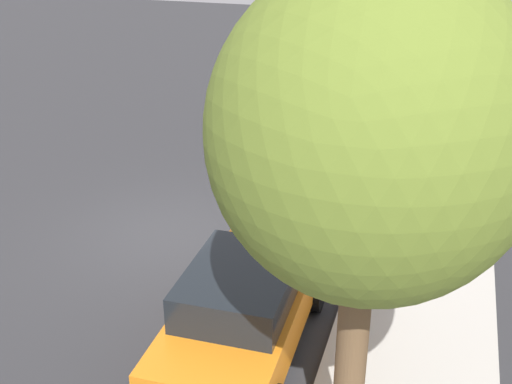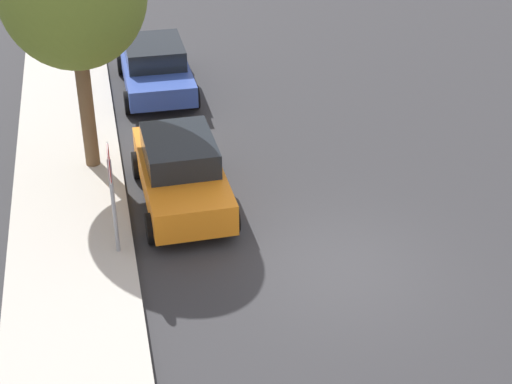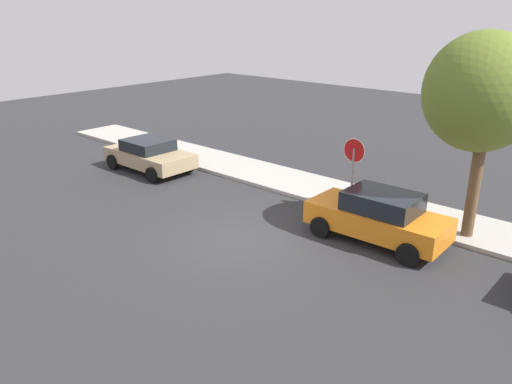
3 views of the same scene
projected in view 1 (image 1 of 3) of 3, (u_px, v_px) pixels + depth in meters
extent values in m
plane|color=#2D2D30|center=(169.00, 233.00, 13.35)|extent=(60.00, 60.00, 0.00)
cube|color=#B2ADA3|center=(423.00, 269.00, 11.92)|extent=(32.00, 2.51, 0.14)
cylinder|color=gray|center=(366.00, 247.00, 10.59)|extent=(0.08, 0.08, 2.21)
cylinder|color=white|center=(371.00, 191.00, 10.16)|extent=(0.82, 0.04, 0.82)
cylinder|color=red|center=(371.00, 191.00, 10.16)|extent=(0.76, 0.05, 0.76)
cube|color=orange|center=(243.00, 316.00, 9.64)|extent=(4.13, 1.78, 0.68)
cube|color=black|center=(241.00, 285.00, 9.27)|extent=(2.09, 1.54, 0.55)
cylinder|color=black|center=(154.00, 383.00, 8.78)|extent=(0.64, 0.23, 0.64)
cylinder|color=black|center=(316.00, 293.00, 10.77)|extent=(0.64, 0.23, 0.64)
cylinder|color=black|center=(221.00, 278.00, 11.20)|extent=(0.64, 0.23, 0.64)
cube|color=tan|center=(352.00, 112.00, 18.94)|extent=(4.05, 1.90, 0.57)
cube|color=black|center=(354.00, 94.00, 18.79)|extent=(1.86, 1.67, 0.47)
cylinder|color=black|center=(329.00, 105.00, 20.51)|extent=(0.64, 0.22, 0.64)
cylinder|color=black|center=(389.00, 110.00, 20.00)|extent=(0.64, 0.22, 0.64)
cylinder|color=black|center=(310.00, 132.00, 18.12)|extent=(0.64, 0.22, 0.64)
cylinder|color=black|center=(377.00, 139.00, 17.61)|extent=(0.64, 0.22, 0.64)
cylinder|color=brown|center=(350.00, 373.00, 6.96)|extent=(0.34, 0.34, 3.35)
ellipsoid|color=olive|center=(371.00, 133.00, 6.00)|extent=(3.16, 3.16, 3.31)
cylinder|color=#A5A5A8|center=(416.00, 118.00, 19.37)|extent=(0.22, 0.22, 0.55)
sphere|color=#A5A5A8|center=(417.00, 108.00, 19.23)|extent=(0.21, 0.21, 0.21)
cylinder|color=#A5A5A8|center=(416.00, 118.00, 19.21)|extent=(0.08, 0.09, 0.09)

